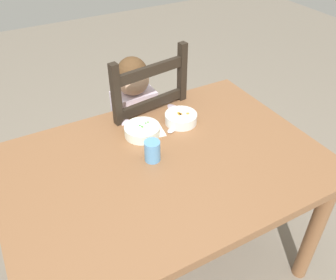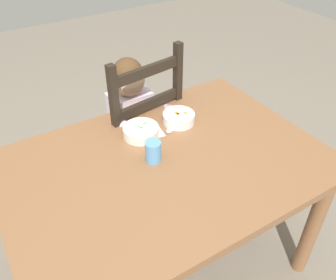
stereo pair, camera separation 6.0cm
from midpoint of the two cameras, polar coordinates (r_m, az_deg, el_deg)
ground_plane at (r=2.02m, az=0.48°, el=-19.06°), size 8.00×8.00×0.00m
dining_table at (r=1.54m, az=0.60°, el=-6.20°), size 1.32×0.92×0.72m
dining_chair at (r=2.02m, az=-3.72°, el=0.43°), size 0.47×0.47×1.02m
child_figure at (r=1.93m, az=-4.11°, el=3.99°), size 0.32×0.31×0.94m
bowl_of_peas at (r=1.60m, az=-3.01°, el=1.57°), size 0.16×0.16×0.05m
bowl_of_carrots at (r=1.68m, az=3.12°, el=3.53°), size 0.15×0.15×0.05m
spoon at (r=1.65m, az=1.89°, el=1.85°), size 0.13×0.09×0.01m
drinking_cup at (r=1.45m, az=-1.33°, el=-1.78°), size 0.07×0.07×0.09m
paper_napkin at (r=1.64m, az=-2.11°, el=1.39°), size 0.15×0.14×0.00m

